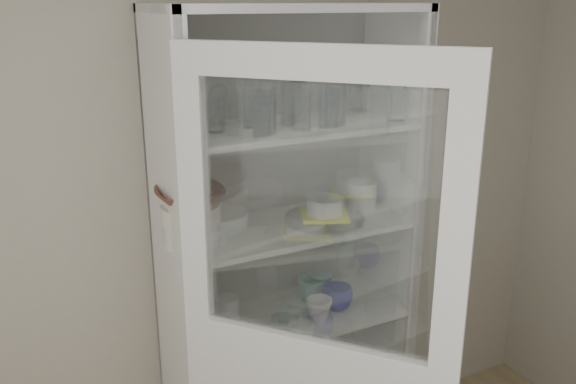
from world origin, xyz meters
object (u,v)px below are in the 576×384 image
mug_teal (311,290)px  mug_white (319,310)px  glass_platter (324,218)px  grey_bowl_stack (361,196)px  goblet_0 (219,103)px  goblet_1 (293,98)px  mug_blue (337,297)px  pantry_cabinet (281,289)px  plate_stack_front (192,233)px  tin_box (353,371)px  goblet_2 (299,97)px  measuring_cups (283,322)px  plate_stack_back (219,219)px  terracotta_bowl (190,196)px  yellow_trivet (325,215)px  cream_bowl (191,213)px  white_ramekin (325,205)px  teal_jar (321,286)px  white_canister (227,310)px  goblet_3 (362,88)px

mug_teal → mug_white: 0.18m
glass_platter → grey_bowl_stack: bearing=12.8°
goblet_0 → goblet_1: goblet_0 is taller
goblet_0 → mug_blue: goblet_0 is taller
pantry_cabinet → goblet_1: bearing=25.4°
plate_stack_front → tin_box: bearing=0.1°
goblet_2 → measuring_cups: size_ratio=1.75×
plate_stack_back → terracotta_bowl: terracotta_bowl is taller
yellow_trivet → plate_stack_front: bearing=178.7°
pantry_cabinet → goblet_0: size_ratio=12.50×
mug_white → measuring_cups: mug_white is taller
cream_bowl → mug_blue: cream_bowl is taller
plate_stack_front → measuring_cups: 0.55m
tin_box → white_ramekin: bearing=-175.4°
pantry_cabinet → plate_stack_front: 0.55m
cream_bowl → mug_teal: 0.72m
goblet_1 → teal_jar: (0.12, -0.05, -0.83)m
cream_bowl → white_canister: 0.49m
goblet_3 → glass_platter: bearing=-149.6°
goblet_2 → mug_teal: (0.05, -0.04, -0.83)m
mug_white → pantry_cabinet: bearing=91.8°
goblet_0 → white_canister: bearing=-108.1°
yellow_trivet → mug_teal: yellow_trivet is taller
glass_platter → yellow_trivet: 0.02m
glass_platter → white_ramekin: (0.00, 0.00, 0.05)m
goblet_3 → tin_box: 1.27m
goblet_1 → white_ramekin: goblet_1 is taller
grey_bowl_stack → mug_teal: size_ratio=1.09×
glass_platter → white_ramekin: white_ramekin is taller
white_ramekin → white_canister: 0.58m
goblet_1 → mug_blue: 0.86m
yellow_trivet → teal_jar: size_ratio=1.67×
goblet_0 → measuring_cups: size_ratio=1.72×
teal_jar → goblet_1: bearing=158.2°
white_canister → mug_blue: bearing=-12.2°
plate_stack_back → white_ramekin: size_ratio=1.52×
plate_stack_front → goblet_1: bearing=14.5°
pantry_cabinet → plate_stack_back: 0.43m
white_ramekin → mug_white: (-0.07, -0.08, -0.41)m
goblet_0 → yellow_trivet: goblet_0 is taller
goblet_0 → white_ramekin: size_ratio=1.12×
terracotta_bowl → yellow_trivet: bearing=-1.3°
mug_white → goblet_2: bearing=65.9°
cream_bowl → pantry_cabinet: bearing=12.5°
goblet_1 → white_ramekin: (0.07, -0.14, -0.42)m
terracotta_bowl → mug_blue: (0.61, -0.03, -0.53)m
plate_stack_front → mug_teal: bearing=7.6°
pantry_cabinet → goblet_1: size_ratio=13.04×
goblet_0 → white_canister: size_ratio=1.46×
measuring_cups → yellow_trivet: bearing=12.9°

